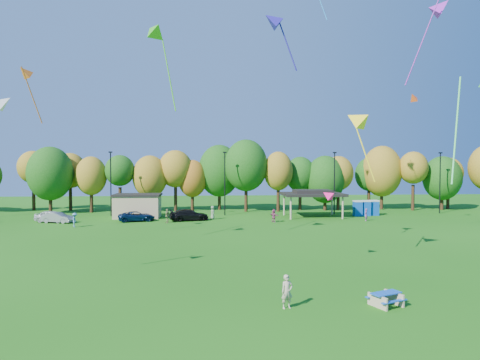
{
  "coord_description": "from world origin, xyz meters",
  "views": [
    {
      "loc": [
        -0.36,
        -21.01,
        7.18
      ],
      "look_at": [
        1.65,
        6.0,
        6.23
      ],
      "focal_mm": 32.0,
      "sensor_mm": 36.0,
      "label": 1
    }
  ],
  "objects": [
    {
      "name": "car_b",
      "position": [
        -19.01,
        33.39,
        0.65
      ],
      "size": [
        4.17,
        2.39,
        1.3
      ],
      "primitive_type": "imported",
      "rotation": [
        0.0,
        0.0,
        1.3
      ],
      "color": "gray",
      "rests_on": "ground"
    },
    {
      "name": "car_d",
      "position": [
        -2.85,
        34.31,
        0.74
      ],
      "size": [
        5.43,
        3.28,
        1.47
      ],
      "primitive_type": "imported",
      "rotation": [
        0.0,
        0.0,
        1.83
      ],
      "color": "black",
      "rests_on": "ground"
    },
    {
      "name": "far_person_0",
      "position": [
        7.86,
        32.05,
        0.81
      ],
      "size": [
        1.19,
        1.53,
        1.62
      ],
      "primitive_type": "imported",
      "rotation": [
        0.0,
        0.0,
        2.11
      ],
      "color": "#AB4773",
      "rests_on": "ground"
    },
    {
      "name": "kite_12",
      "position": [
        22.57,
        25.46,
        14.79
      ],
      "size": [
        1.73,
        1.59,
        1.39
      ],
      "color": "#EC4C1B"
    },
    {
      "name": "pavilion",
      "position": [
        14.0,
        37.0,
        3.23
      ],
      "size": [
        8.2,
        6.2,
        3.77
      ],
      "color": "tan",
      "rests_on": "ground"
    },
    {
      "name": "picnic_table",
      "position": [
        8.66,
        -0.09,
        0.4
      ],
      "size": [
        1.99,
        1.84,
        0.69
      ],
      "rotation": [
        0.0,
        0.0,
        0.4
      ],
      "color": "tan",
      "rests_on": "ground"
    },
    {
      "name": "kite_11",
      "position": [
        -4.85,
        14.96,
        18.15
      ],
      "size": [
        3.09,
        4.18,
        7.54
      ],
      "color": "green"
    },
    {
      "name": "porta_potties",
      "position": [
        21.97,
        37.93,
        1.1
      ],
      "size": [
        3.75,
        1.71,
        2.18
      ],
      "color": "#0D49B2",
      "rests_on": "ground"
    },
    {
      "name": "lamp_posts",
      "position": [
        2.0,
        40.0,
        4.9
      ],
      "size": [
        64.5,
        0.25,
        9.09
      ],
      "color": "black",
      "rests_on": "ground"
    },
    {
      "name": "kite_3",
      "position": [
        -16.62,
        18.6,
        15.4
      ],
      "size": [
        2.65,
        2.75,
        5.41
      ],
      "color": "#DB5E17"
    },
    {
      "name": "far_person_3",
      "position": [
        19.88,
        32.4,
        0.8
      ],
      "size": [
        0.59,
        0.69,
        1.59
      ],
      "primitive_type": "imported",
      "rotation": [
        0.0,
        0.0,
        4.28
      ],
      "color": "#A24C92",
      "rests_on": "ground"
    },
    {
      "name": "ground",
      "position": [
        0.0,
        0.0,
        0.0
      ],
      "size": [
        160.0,
        160.0,
        0.0
      ],
      "primitive_type": "plane",
      "color": "#19600F",
      "rests_on": "ground"
    },
    {
      "name": "far_person_5",
      "position": [
        -15.78,
        29.45,
        0.83
      ],
      "size": [
        0.73,
        1.14,
        1.67
      ],
      "primitive_type": "imported",
      "rotation": [
        0.0,
        0.0,
        1.68
      ],
      "color": "#5085B0",
      "rests_on": "ground"
    },
    {
      "name": "car_c",
      "position": [
        -9.51,
        34.15,
        0.64
      ],
      "size": [
        4.98,
        3.25,
        1.28
      ],
      "primitive_type": "imported",
      "rotation": [
        0.0,
        0.0,
        1.84
      ],
      "color": "#0A1F41",
      "rests_on": "ground"
    },
    {
      "name": "far_person_2",
      "position": [
        -5.46,
        32.41,
        0.89
      ],
      "size": [
        0.73,
        1.12,
        1.77
      ],
      "primitive_type": "imported",
      "rotation": [
        0.0,
        0.0,
        4.4
      ],
      "color": "#8E8E57",
      "rests_on": "ground"
    },
    {
      "name": "kite_1",
      "position": [
        10.42,
        9.76,
        10.49
      ],
      "size": [
        3.05,
        2.96,
        5.66
      ],
      "color": "yellow"
    },
    {
      "name": "kite_14",
      "position": [
        8.27,
        9.41,
        5.0
      ],
      "size": [
        1.32,
        1.3,
        1.08
      ],
      "color": "#F30D6F"
    },
    {
      "name": "utility_building",
      "position": [
        -10.0,
        38.0,
        1.64
      ],
      "size": [
        6.3,
        4.3,
        3.25
      ],
      "color": "tan",
      "rests_on": "ground"
    },
    {
      "name": "tree_line",
      "position": [
        -1.03,
        45.51,
        5.91
      ],
      "size": [
        93.57,
        10.55,
        11.15
      ],
      "color": "black",
      "rests_on": "ground"
    },
    {
      "name": "kite_10",
      "position": [
        -11.57,
        3.45,
        10.55
      ],
      "size": [
        2.15,
        1.23,
        3.4
      ],
      "color": "silver"
    },
    {
      "name": "car_a",
      "position": [
        -19.89,
        33.91,
        0.75
      ],
      "size": [
        4.72,
        3.01,
        1.5
      ],
      "primitive_type": "imported",
      "rotation": [
        0.0,
        0.0,
        1.26
      ],
      "color": "silver",
      "rests_on": "ground"
    },
    {
      "name": "far_person_4",
      "position": [
        0.19,
        35.4,
        0.89
      ],
      "size": [
        0.83,
        1.01,
        1.79
      ],
      "primitive_type": "imported",
      "rotation": [
        0.0,
        0.0,
        1.91
      ],
      "color": "#6E8D60",
      "rests_on": "ground"
    },
    {
      "name": "kite_flyer",
      "position": [
        3.56,
        -0.09,
        0.85
      ],
      "size": [
        0.71,
        0.57,
        1.7
      ],
      "primitive_type": "imported",
      "rotation": [
        0.0,
        0.0,
        0.29
      ],
      "color": "#BEAA8E",
      "rests_on": "ground"
    },
    {
      "name": "kite_4",
      "position": [
        21.34,
        17.72,
        21.84
      ],
      "size": [
        5.03,
        2.38,
        8.54
      ],
      "color": "purple"
    },
    {
      "name": "kite_6",
      "position": [
        4.37,
        10.65,
        17.86
      ],
      "size": [
        2.83,
        1.39,
        4.58
      ],
      "color": "#241A90"
    }
  ]
}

